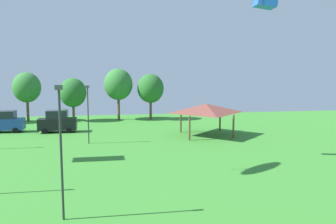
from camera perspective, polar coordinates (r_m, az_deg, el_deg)
parked_car_leftmost at (r=46.03m, az=-24.66°, el=-1.44°), size 4.25×1.95×2.55m
parked_car_second_from_left at (r=43.78m, az=-17.31°, el=-1.49°), size 4.38×1.95×2.61m
park_pavilion at (r=39.83m, az=6.12°, el=0.60°), size 6.20×6.13×3.60m
light_post_2 at (r=36.19m, az=-12.71°, el=0.19°), size 0.36×0.20×5.84m
light_post_3 at (r=18.20m, az=-16.80°, el=-5.20°), size 0.36×0.20×6.75m
treeline_tree_1 at (r=53.61m, az=-21.72°, el=3.67°), size 3.87×3.87×6.97m
treeline_tree_2 at (r=51.94m, az=-15.01°, el=3.01°), size 3.74×3.74×6.15m
treeline_tree_3 at (r=52.21m, az=-7.98°, el=4.40°), size 4.15×4.15×7.46m
treeline_tree_4 at (r=51.84m, az=-2.82°, el=3.79°), size 3.85×3.85×6.71m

